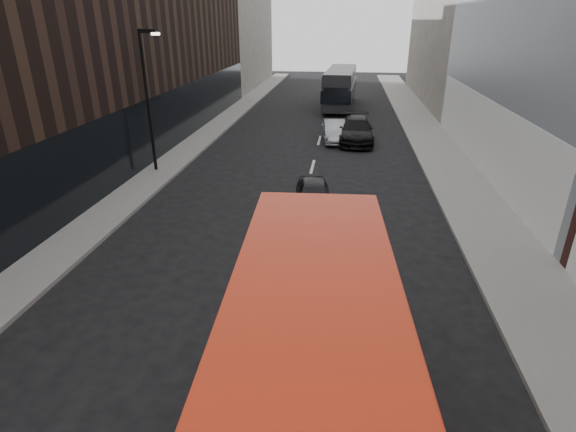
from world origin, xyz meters
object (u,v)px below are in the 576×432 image
(grey_bus, at_px, (340,87))
(car_b, at_px, (335,131))
(car_c, at_px, (356,130))
(car_a, at_px, (313,195))
(street_lamp, at_px, (148,93))

(grey_bus, distance_m, car_b, 12.91)
(grey_bus, relative_size, car_c, 1.97)
(grey_bus, bearing_deg, car_b, -87.35)
(grey_bus, bearing_deg, car_c, -81.19)
(car_a, distance_m, car_c, 12.21)
(grey_bus, xyz_separation_m, car_c, (1.36, -12.92, -1.05))
(grey_bus, relative_size, car_a, 2.86)
(car_a, distance_m, car_b, 12.12)
(car_b, xyz_separation_m, car_c, (1.39, -0.06, 0.10))
(car_a, height_order, car_c, car_c)
(grey_bus, height_order, car_b, grey_bus)
(street_lamp, distance_m, car_b, 12.72)
(street_lamp, distance_m, car_c, 13.71)
(car_b, relative_size, car_c, 0.77)
(car_a, bearing_deg, street_lamp, 147.71)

